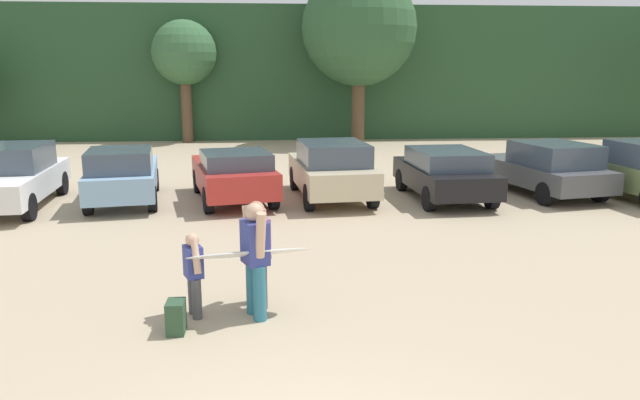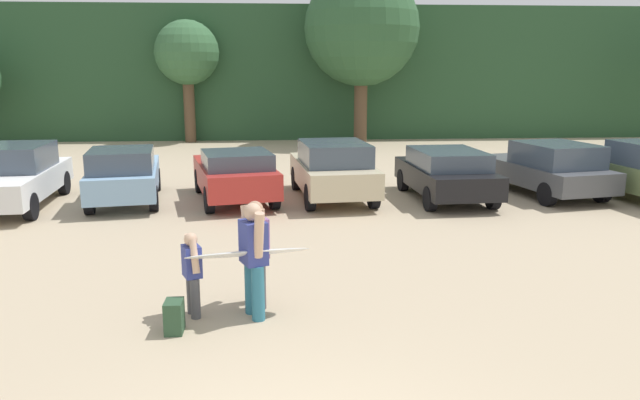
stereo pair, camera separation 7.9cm
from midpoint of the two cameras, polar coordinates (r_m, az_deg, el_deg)
hillside_ridge at (r=36.52m, az=-3.68°, el=11.91°), size 108.00×12.00×6.62m
tree_center_left at (r=30.30m, az=-12.38°, el=13.31°), size 3.07×3.07×5.83m
tree_left at (r=29.27m, az=4.04°, el=15.84°), size 5.36×5.36×8.07m
parked_car_white at (r=17.47m, az=-26.74°, el=2.05°), size 2.15×4.83×1.61m
parked_car_sky_blue at (r=16.88m, az=-17.89°, el=2.33°), size 2.37×4.42×1.51m
parked_car_red at (r=16.44m, az=-7.94°, el=2.48°), size 2.66×4.41×1.41m
parked_car_champagne at (r=16.54m, az=1.35°, el=2.95°), size 2.23×4.37×1.60m
parked_car_black at (r=16.83m, az=11.95°, el=2.55°), size 2.06×4.11×1.39m
parked_car_dark_gray at (r=18.28m, az=20.80°, el=2.85°), size 2.67×4.55×1.52m
person_adult at (r=8.65m, az=-6.02°, el=-5.05°), size 0.44×0.73×1.68m
person_child at (r=8.88m, az=-11.74°, el=-6.44°), size 0.33×0.53×1.25m
person_companion at (r=9.06m, az=-5.84°, el=-4.47°), size 0.43×0.66×1.62m
surfboard_white at (r=8.67m, az=-6.54°, el=-5.03°), size 1.85×0.82×0.25m
backpack_dropped at (r=8.56m, az=-13.35°, el=-10.67°), size 0.24×0.34×0.45m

